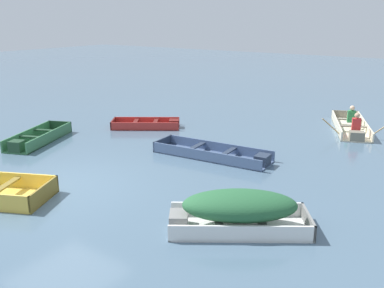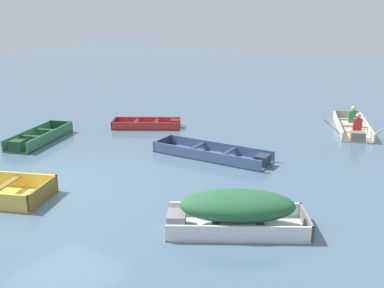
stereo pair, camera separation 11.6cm
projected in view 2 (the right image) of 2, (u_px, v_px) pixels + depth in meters
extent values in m
plane|color=slate|center=(59.00, 187.00, 10.54)|extent=(80.00, 80.00, 0.00)
cube|color=#E5BC47|center=(3.00, 179.00, 10.50)|extent=(2.64, 1.27, 0.41)
cube|color=olive|center=(43.00, 193.00, 9.68)|extent=(0.59, 1.19, 0.41)
cube|color=olive|center=(3.00, 186.00, 9.82)|extent=(0.65, 1.14, 0.04)
cube|color=#475B7F|center=(212.00, 156.00, 12.81)|extent=(3.65, 1.31, 0.04)
cube|color=#475B7F|center=(219.00, 148.00, 13.17)|extent=(3.57, 0.35, 0.33)
cube|color=#475B7F|center=(204.00, 156.00, 12.37)|extent=(3.57, 0.35, 0.33)
cube|color=#273246|center=(163.00, 143.00, 13.63)|extent=(0.13, 1.02, 0.33)
cube|color=#273246|center=(262.00, 160.00, 11.98)|extent=(0.40, 0.49, 0.30)
cube|color=#273246|center=(228.00, 152.00, 12.48)|extent=(0.24, 0.93, 0.04)
cube|color=#273246|center=(196.00, 146.00, 13.01)|extent=(0.24, 0.93, 0.04)
cube|color=#AD2D28|center=(147.00, 127.00, 16.23)|extent=(2.61, 2.20, 0.04)
cube|color=#AD2D28|center=(148.00, 121.00, 16.62)|extent=(2.11, 1.46, 0.30)
cube|color=#AD2D28|center=(145.00, 126.00, 15.76)|extent=(2.11, 1.46, 0.30)
cube|color=maroon|center=(114.00, 123.00, 16.22)|extent=(0.58, 0.81, 0.30)
cube|color=maroon|center=(175.00, 123.00, 16.17)|extent=(0.54, 0.55, 0.27)
cube|color=maroon|center=(156.00, 122.00, 16.17)|extent=(0.61, 0.79, 0.04)
cube|color=maroon|center=(137.00, 121.00, 16.18)|extent=(0.61, 0.79, 0.04)
cube|color=white|center=(237.00, 228.00, 8.47)|extent=(2.89, 2.44, 0.04)
cube|color=white|center=(239.00, 234.00, 7.93)|extent=(2.31, 1.59, 0.34)
cube|color=white|center=(235.00, 210.00, 8.92)|extent=(2.31, 1.59, 0.34)
cube|color=gray|center=(306.00, 222.00, 8.39)|extent=(0.65, 0.92, 0.34)
cube|color=gray|center=(176.00, 220.00, 8.45)|extent=(0.57, 0.61, 0.31)
cube|color=gray|center=(216.00, 217.00, 8.41)|extent=(0.68, 0.90, 0.04)
cube|color=gray|center=(258.00, 218.00, 8.39)|extent=(0.68, 0.90, 0.04)
ellipsoid|color=#286038|center=(238.00, 206.00, 8.32)|extent=(2.45, 2.12, 0.58)
cube|color=#387047|center=(40.00, 141.00, 14.43)|extent=(1.92, 2.96, 0.04)
cube|color=#387047|center=(51.00, 137.00, 14.29)|extent=(1.13, 2.64, 0.38)
cube|color=#387047|center=(29.00, 135.00, 14.47)|extent=(1.13, 2.64, 0.38)
cube|color=#1E3D27|center=(61.00, 126.00, 15.68)|extent=(0.85, 0.39, 0.38)
cube|color=#1E3D27|center=(18.00, 146.00, 13.22)|extent=(0.51, 0.49, 0.34)
cube|color=#1E3D27|center=(32.00, 136.00, 13.96)|extent=(0.80, 0.46, 0.04)
cube|color=#1E3D27|center=(47.00, 130.00, 14.75)|extent=(0.80, 0.46, 0.04)
cube|color=beige|center=(351.00, 129.00, 15.89)|extent=(2.34, 3.74, 0.04)
cube|color=beige|center=(366.00, 126.00, 15.74)|extent=(1.42, 3.36, 0.34)
cube|color=beige|center=(338.00, 125.00, 15.96)|extent=(1.42, 3.36, 0.34)
cube|color=gray|center=(346.00, 115.00, 17.51)|extent=(0.98, 0.44, 0.34)
cube|color=gray|center=(358.00, 136.00, 14.33)|extent=(0.57, 0.51, 0.30)
cube|color=gray|center=(354.00, 127.00, 15.32)|extent=(0.93, 0.51, 0.04)
cube|color=gray|center=(350.00, 120.00, 16.33)|extent=(0.93, 0.51, 0.04)
cube|color=#338C4C|center=(353.00, 117.00, 15.76)|extent=(0.33, 0.27, 0.44)
sphere|color=beige|center=(354.00, 108.00, 15.66)|extent=(0.18, 0.18, 0.18)
cube|color=red|center=(357.00, 125.00, 14.58)|extent=(0.33, 0.27, 0.44)
sphere|color=tan|center=(358.00, 116.00, 14.48)|extent=(0.18, 0.18, 0.18)
cylinder|color=tan|center=(383.00, 129.00, 14.43)|extent=(0.61, 0.28, 0.55)
cylinder|color=tan|center=(332.00, 127.00, 14.79)|extent=(0.61, 0.28, 0.55)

